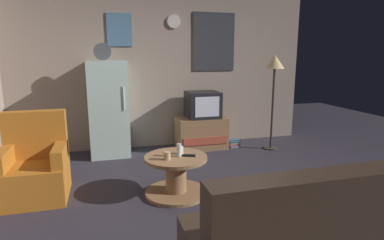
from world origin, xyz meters
The scene contains 13 objects.
ground_plane centered at (0.00, 0.00, 0.00)m, with size 12.00×12.00×0.00m, color #2D2833.
wall_with_art centered at (0.01, 2.45, 1.32)m, with size 5.20×0.12×2.63m.
fridge centered at (-0.94, 2.10, 0.75)m, with size 0.60×0.62×1.77m.
tv_stand centered at (0.58, 2.06, 0.27)m, with size 0.84×0.53×0.54m.
crt_tv centered at (0.61, 2.06, 0.76)m, with size 0.54×0.51×0.44m.
standing_lamp centered at (1.73, 1.68, 1.36)m, with size 0.32×0.32×1.59m.
coffee_table centered at (-0.25, 0.33, 0.23)m, with size 0.72×0.72×0.46m.
wine_glass centered at (-0.22, 0.31, 0.54)m, with size 0.05×0.05×0.15m, color silver.
mug_ceramic_white centered at (-0.18, 0.40, 0.51)m, with size 0.08×0.08×0.09m, color silver.
mug_ceramic_tan centered at (-0.37, 0.24, 0.51)m, with size 0.08×0.08×0.09m, color tan.
remote_control centered at (-0.11, 0.28, 0.47)m, with size 0.15×0.04×0.02m, color black.
armchair centered at (-1.80, 0.70, 0.34)m, with size 0.68×0.68×0.96m.
book_stack centered at (1.15, 1.95, 0.07)m, with size 0.21×0.17×0.13m.
Camera 1 is at (-1.00, -3.06, 1.60)m, focal length 29.83 mm.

